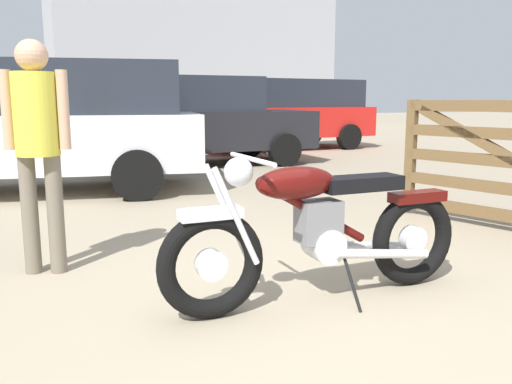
{
  "coord_description": "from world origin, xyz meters",
  "views": [
    {
      "loc": [
        -1.38,
        -2.59,
        1.25
      ],
      "look_at": [
        0.2,
        1.53,
        0.48
      ],
      "focal_mm": 37.09,
      "sensor_mm": 36.0,
      "label": 1
    }
  ],
  "objects_px": {
    "dark_sedan_left": "(284,112)",
    "vintage_motorcycle": "(319,231)",
    "bystander": "(37,133)",
    "silver_sedan_mid": "(202,121)",
    "white_estate_far": "(134,109)",
    "pale_sedan_back": "(29,123)"
  },
  "relations": [
    {
      "from": "vintage_motorcycle",
      "to": "dark_sedan_left",
      "type": "relative_size",
      "value": 0.43
    },
    {
      "from": "bystander",
      "to": "pale_sedan_back",
      "type": "relative_size",
      "value": 0.34
    },
    {
      "from": "bystander",
      "to": "pale_sedan_back",
      "type": "bearing_deg",
      "value": 19.09
    },
    {
      "from": "silver_sedan_mid",
      "to": "pale_sedan_back",
      "type": "xyz_separation_m",
      "value": [
        -2.97,
        -2.19,
        0.1
      ]
    },
    {
      "from": "bystander",
      "to": "silver_sedan_mid",
      "type": "bearing_deg",
      "value": -9.15
    },
    {
      "from": "bystander",
      "to": "white_estate_far",
      "type": "relative_size",
      "value": 0.34
    },
    {
      "from": "pale_sedan_back",
      "to": "white_estate_far",
      "type": "distance_m",
      "value": 10.56
    },
    {
      "from": "dark_sedan_left",
      "to": "pale_sedan_back",
      "type": "relative_size",
      "value": 0.99
    },
    {
      "from": "dark_sedan_left",
      "to": "white_estate_far",
      "type": "xyz_separation_m",
      "value": [
        -2.97,
        5.52,
        0.0
      ]
    },
    {
      "from": "bystander",
      "to": "silver_sedan_mid",
      "type": "height_order",
      "value": "silver_sedan_mid"
    },
    {
      "from": "bystander",
      "to": "white_estate_far",
      "type": "height_order",
      "value": "white_estate_far"
    },
    {
      "from": "vintage_motorcycle",
      "to": "bystander",
      "type": "bearing_deg",
      "value": -39.1
    },
    {
      "from": "vintage_motorcycle",
      "to": "white_estate_far",
      "type": "relative_size",
      "value": 0.43
    },
    {
      "from": "silver_sedan_mid",
      "to": "white_estate_far",
      "type": "distance_m",
      "value": 7.99
    },
    {
      "from": "silver_sedan_mid",
      "to": "white_estate_far",
      "type": "relative_size",
      "value": 0.89
    },
    {
      "from": "dark_sedan_left",
      "to": "vintage_motorcycle",
      "type": "bearing_deg",
      "value": 61.16
    },
    {
      "from": "pale_sedan_back",
      "to": "bystander",
      "type": "bearing_deg",
      "value": 101.41
    },
    {
      "from": "silver_sedan_mid",
      "to": "pale_sedan_back",
      "type": "bearing_deg",
      "value": 33.2
    },
    {
      "from": "vintage_motorcycle",
      "to": "bystander",
      "type": "distance_m",
      "value": 2.08
    },
    {
      "from": "bystander",
      "to": "silver_sedan_mid",
      "type": "xyz_separation_m",
      "value": [
        2.79,
        5.87,
        -0.18
      ]
    },
    {
      "from": "silver_sedan_mid",
      "to": "white_estate_far",
      "type": "xyz_separation_m",
      "value": [
        -0.14,
        7.99,
        0.1
      ]
    },
    {
      "from": "dark_sedan_left",
      "to": "silver_sedan_mid",
      "type": "height_order",
      "value": "dark_sedan_left"
    }
  ]
}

